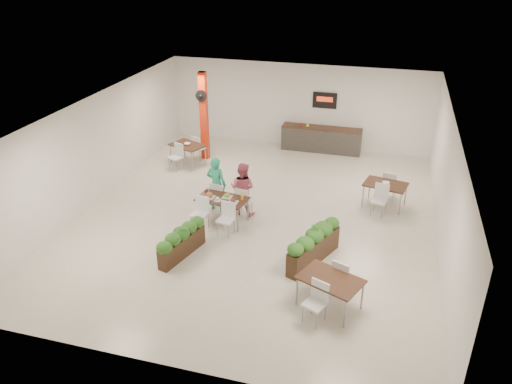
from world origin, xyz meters
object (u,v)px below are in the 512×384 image
main_table (222,202)px  side_table_b (385,187)px  red_column (204,115)px  planter_right (314,244)px  side_table_a (188,148)px  side_table_c (330,283)px  diner_man (216,184)px  diner_woman (242,189)px  planter_left (182,239)px  service_counter (321,139)px

main_table → side_table_b: bearing=26.7°
side_table_b → red_column: bearing=174.2°
planter_right → side_table_a: bearing=137.5°
main_table → side_table_c: bearing=-40.2°
diner_man → diner_woman: (0.80, 0.00, -0.04)m
planter_right → diner_man: bearing=148.9°
side_table_a → side_table_c: bearing=-24.4°
planter_left → side_table_c: (3.87, -1.01, 0.15)m
diner_man → diner_woman: bearing=-172.1°
diner_woman → side_table_b: diner_woman is taller
planter_left → red_column: bearing=105.5°
diner_woman → side_table_c: 4.71m
red_column → diner_man: 4.16m
main_table → diner_woman: (0.41, 0.65, 0.16)m
side_table_c → main_table: bearing=162.7°
service_counter → side_table_c: 9.27m
diner_man → service_counter: bearing=-104.1°
diner_woman → planter_left: (-0.82, -2.57, -0.31)m
planter_left → side_table_c: side_table_c is taller
service_counter → side_table_a: bearing=-149.7°
diner_man → diner_woman: 0.80m
diner_man → planter_right: size_ratio=0.89×
red_column → side_table_c: size_ratio=1.93×
diner_woman → main_table: bearing=65.7°
red_column → side_table_c: 9.23m
diner_man → red_column: bearing=-56.7°
planter_left → side_table_a: side_table_a is taller
side_table_c → side_table_b: bearing=102.7°
service_counter → main_table: (-1.85, -6.21, 0.14)m
diner_man → side_table_c: bearing=144.9°
planter_right → side_table_a: 7.30m
diner_woman → side_table_b: bearing=-150.8°
planter_right → side_table_b: planter_right is taller
red_column → side_table_c: bearing=-52.4°
planter_right → side_table_c: bearing=-69.3°
red_column → side_table_a: size_ratio=1.93×
red_column → planter_left: red_column is taller
service_counter → diner_man: size_ratio=1.79×
service_counter → side_table_a: (-4.40, -2.57, 0.14)m
main_table → service_counter: bearing=73.4°
red_column → diner_woman: 4.57m
red_column → diner_woman: red_column is taller
main_table → side_table_a: same height
service_counter → main_table: service_counter is taller
main_table → diner_woman: 0.79m
red_column → planter_right: (4.99, -5.64, -1.14)m
side_table_c → side_table_a: bearing=155.4°
main_table → diner_man: diner_man is taller
planter_left → side_table_c: bearing=-14.6°
red_column → main_table: (2.15, -4.34, -1.01)m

